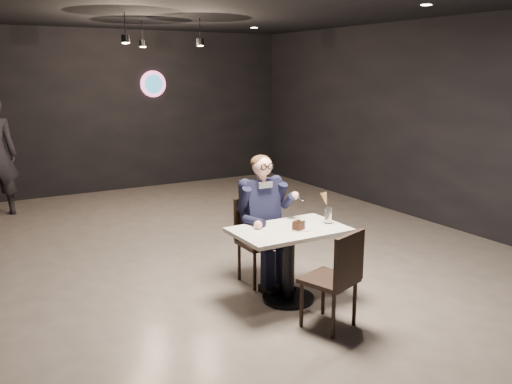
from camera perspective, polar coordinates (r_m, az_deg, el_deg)
floor at (r=6.74m, az=-3.73°, el=-6.91°), size 9.00×9.00×0.00m
wall_sign at (r=10.80m, az=-10.78°, el=11.11°), size 0.50×0.06×0.50m
pendant_lights at (r=8.22m, az=-10.52°, el=16.83°), size 1.40×1.20×0.36m
main_table at (r=5.43m, az=3.45°, el=-7.64°), size 1.10×0.70×0.75m
chair_far at (r=5.84m, az=0.48°, el=-5.25°), size 0.42×0.46×0.92m
chair_near at (r=4.91m, az=7.69°, el=-8.94°), size 0.54×0.57×0.92m
seated_man at (r=5.77m, az=0.48°, el=-2.79°), size 0.60×0.80×1.44m
dessert_plate at (r=5.28m, az=4.71°, el=-3.91°), size 0.20×0.20×0.01m
cake_slice at (r=5.24m, az=4.50°, el=-3.55°), size 0.12×0.11×0.07m
mint_leaf at (r=5.26m, az=4.96°, el=-3.00°), size 0.06×0.04×0.01m
sundae_glass at (r=5.50m, az=7.61°, el=-2.48°), size 0.07×0.07×0.16m
wafer_cone at (r=5.44m, az=7.30°, el=-0.78°), size 0.09×0.09×0.14m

